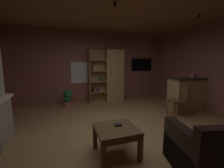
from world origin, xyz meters
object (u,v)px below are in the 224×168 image
at_px(dining_chair, 180,99).
at_px(tissue_box, 193,76).
at_px(table_book_0, 118,125).
at_px(potted_floor_plant, 68,98).
at_px(kitchen_bar_counter, 189,94).
at_px(wall_mounted_tv, 142,65).
at_px(bookshelf_cabinet, 112,76).
at_px(coffee_table, 116,133).

bearing_deg(dining_chair, tissue_box, 19.77).
distance_m(table_book_0, potted_floor_plant, 3.12).
relative_size(kitchen_bar_counter, wall_mounted_tv, 1.40).
distance_m(bookshelf_cabinet, table_book_0, 3.54).
bearing_deg(bookshelf_cabinet, tissue_box, -45.64).
bearing_deg(wall_mounted_tv, dining_chair, -94.01).
distance_m(kitchen_bar_counter, table_book_0, 3.28).
bearing_deg(table_book_0, dining_chair, 23.96).
height_order(kitchen_bar_counter, table_book_0, kitchen_bar_counter).
bearing_deg(table_book_0, kitchen_bar_counter, 24.56).
relative_size(bookshelf_cabinet, potted_floor_plant, 3.34).
xyz_separation_m(tissue_box, table_book_0, (-3.03, -1.29, -0.64)).
height_order(bookshelf_cabinet, wall_mounted_tv, bookshelf_cabinet).
distance_m(kitchen_bar_counter, dining_chair, 0.75).
relative_size(bookshelf_cabinet, kitchen_bar_counter, 1.51).
relative_size(table_book_0, potted_floor_plant, 0.20).
height_order(bookshelf_cabinet, potted_floor_plant, bookshelf_cabinet).
height_order(bookshelf_cabinet, kitchen_bar_counter, bookshelf_cabinet).
xyz_separation_m(dining_chair, wall_mounted_tv, (0.18, 2.53, 0.95)).
relative_size(table_book_0, dining_chair, 0.14).
xyz_separation_m(table_book_0, potted_floor_plant, (-0.74, 3.03, -0.17)).
relative_size(kitchen_bar_counter, coffee_table, 2.00).
bearing_deg(coffee_table, dining_chair, 24.71).
height_order(dining_chair, wall_mounted_tv, wall_mounted_tv).
height_order(table_book_0, wall_mounted_tv, wall_mounted_tv).
height_order(bookshelf_cabinet, table_book_0, bookshelf_cabinet).
xyz_separation_m(tissue_box, wall_mounted_tv, (-0.55, 2.27, 0.34)).
xyz_separation_m(bookshelf_cabinet, dining_chair, (1.29, -2.32, -0.49)).
xyz_separation_m(bookshelf_cabinet, coffee_table, (-1.08, -3.41, -0.63)).
distance_m(potted_floor_plant, wall_mounted_tv, 3.47).
bearing_deg(potted_floor_plant, bookshelf_cabinet, 10.14).
relative_size(bookshelf_cabinet, table_book_0, 16.50).
bearing_deg(wall_mounted_tv, kitchen_bar_counter, -77.28).
distance_m(bookshelf_cabinet, kitchen_bar_counter, 2.83).
height_order(tissue_box, wall_mounted_tv, wall_mounted_tv).
height_order(bookshelf_cabinet, tissue_box, bookshelf_cabinet).
bearing_deg(kitchen_bar_counter, table_book_0, -155.44).
relative_size(coffee_table, potted_floor_plant, 1.11).
bearing_deg(dining_chair, potted_floor_plant, 146.70).
height_order(dining_chair, potted_floor_plant, dining_chair).
bearing_deg(table_book_0, wall_mounted_tv, 55.03).
xyz_separation_m(tissue_box, coffee_table, (-3.09, -1.35, -0.75)).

